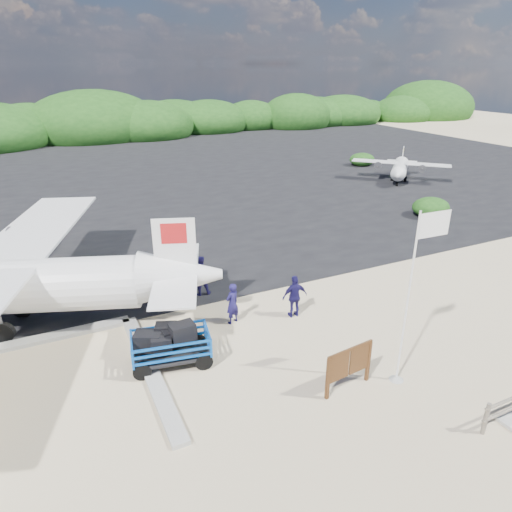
{
  "coord_description": "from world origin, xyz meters",
  "views": [
    {
      "loc": [
        -6.63,
        -10.94,
        9.23
      ],
      "look_at": [
        0.75,
        4.54,
        1.99
      ],
      "focal_mm": 32.0,
      "sensor_mm": 36.0,
      "label": 1
    }
  ],
  "objects_px": {
    "flagpole": "(396,379)",
    "signboard": "(347,389)",
    "crew_a": "(232,303)",
    "aircraft_large": "(277,168)",
    "crew_b": "(200,276)",
    "crew_c": "(295,296)",
    "baggage_cart": "(172,364)"
  },
  "relations": [
    {
      "from": "flagpole",
      "to": "signboard",
      "type": "distance_m",
      "value": 1.71
    },
    {
      "from": "flagpole",
      "to": "crew_a",
      "type": "xyz_separation_m",
      "value": [
        -3.33,
        5.43,
        0.83
      ]
    },
    {
      "from": "aircraft_large",
      "to": "crew_a",
      "type": "bearing_deg",
      "value": 78.38
    },
    {
      "from": "crew_b",
      "to": "signboard",
      "type": "bearing_deg",
      "value": 111.91
    },
    {
      "from": "crew_b",
      "to": "crew_c",
      "type": "distance_m",
      "value": 4.32
    },
    {
      "from": "crew_c",
      "to": "flagpole",
      "type": "bearing_deg",
      "value": 106.6
    },
    {
      "from": "baggage_cart",
      "to": "flagpole",
      "type": "bearing_deg",
      "value": -22.02
    },
    {
      "from": "signboard",
      "to": "aircraft_large",
      "type": "bearing_deg",
      "value": 59.34
    },
    {
      "from": "baggage_cart",
      "to": "crew_b",
      "type": "distance_m",
      "value": 5.07
    },
    {
      "from": "aircraft_large",
      "to": "crew_c",
      "type": "bearing_deg",
      "value": 83.23
    },
    {
      "from": "signboard",
      "to": "crew_a",
      "type": "relative_size",
      "value": 1.11
    },
    {
      "from": "flagpole",
      "to": "aircraft_large",
      "type": "distance_m",
      "value": 31.85
    },
    {
      "from": "baggage_cart",
      "to": "crew_c",
      "type": "xyz_separation_m",
      "value": [
        5.23,
        0.98,
        0.87
      ]
    },
    {
      "from": "signboard",
      "to": "baggage_cart",
      "type": "bearing_deg",
      "value": 135.14
    },
    {
      "from": "baggage_cart",
      "to": "crew_c",
      "type": "relative_size",
      "value": 1.57
    },
    {
      "from": "flagpole",
      "to": "aircraft_large",
      "type": "bearing_deg",
      "value": 68.87
    },
    {
      "from": "crew_a",
      "to": "crew_b",
      "type": "height_order",
      "value": "crew_b"
    },
    {
      "from": "crew_a",
      "to": "crew_b",
      "type": "bearing_deg",
      "value": -104.72
    },
    {
      "from": "baggage_cart",
      "to": "signboard",
      "type": "relative_size",
      "value": 1.49
    },
    {
      "from": "signboard",
      "to": "crew_a",
      "type": "distance_m",
      "value": 5.46
    },
    {
      "from": "crew_b",
      "to": "aircraft_large",
      "type": "relative_size",
      "value": 0.1
    },
    {
      "from": "baggage_cart",
      "to": "aircraft_large",
      "type": "height_order",
      "value": "aircraft_large"
    },
    {
      "from": "baggage_cart",
      "to": "flagpole",
      "type": "xyz_separation_m",
      "value": [
        6.18,
        -3.85,
        0.0
      ]
    },
    {
      "from": "signboard",
      "to": "crew_b",
      "type": "xyz_separation_m",
      "value": [
        -2.0,
        7.88,
        0.89
      ]
    },
    {
      "from": "signboard",
      "to": "aircraft_large",
      "type": "height_order",
      "value": "aircraft_large"
    },
    {
      "from": "flagpole",
      "to": "crew_b",
      "type": "xyz_separation_m",
      "value": [
        -3.68,
        8.18,
        0.89
      ]
    },
    {
      "from": "flagpole",
      "to": "crew_a",
      "type": "relative_size",
      "value": 3.37
    },
    {
      "from": "flagpole",
      "to": "signboard",
      "type": "bearing_deg",
      "value": 169.85
    },
    {
      "from": "flagpole",
      "to": "crew_c",
      "type": "height_order",
      "value": "flagpole"
    },
    {
      "from": "crew_a",
      "to": "aircraft_large",
      "type": "height_order",
      "value": "aircraft_large"
    },
    {
      "from": "flagpole",
      "to": "crew_a",
      "type": "height_order",
      "value": "flagpole"
    },
    {
      "from": "flagpole",
      "to": "signboard",
      "type": "xyz_separation_m",
      "value": [
        -1.68,
        0.3,
        0.0
      ]
    }
  ]
}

